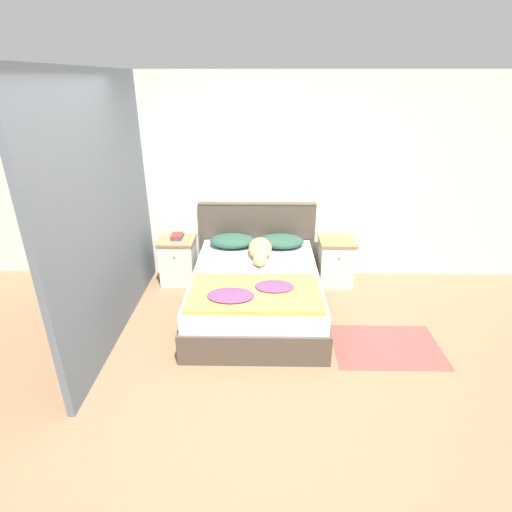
% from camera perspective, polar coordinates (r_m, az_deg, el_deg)
% --- Properties ---
extents(ground_plane, '(16.00, 16.00, 0.00)m').
position_cam_1_polar(ground_plane, '(3.76, -2.08, -16.74)').
color(ground_plane, '#896647').
extents(wall_back, '(9.00, 0.06, 2.55)m').
position_cam_1_polar(wall_back, '(5.11, -1.08, 10.71)').
color(wall_back, silver).
rests_on(wall_back, ground_plane).
extents(wall_side_left, '(0.06, 3.10, 2.55)m').
position_cam_1_polar(wall_side_left, '(4.34, -19.54, 6.86)').
color(wall_side_left, slate).
rests_on(wall_side_left, ground_plane).
extents(bed, '(1.43, 1.90, 0.52)m').
position_cam_1_polar(bed, '(4.50, -0.04, -5.22)').
color(bed, '#4C4238').
rests_on(bed, ground_plane).
extents(headboard, '(1.51, 0.06, 1.02)m').
position_cam_1_polar(headboard, '(5.26, 0.14, 2.62)').
color(headboard, '#4C4238').
rests_on(headboard, ground_plane).
extents(nightstand_left, '(0.45, 0.42, 0.59)m').
position_cam_1_polar(nightstand_left, '(5.26, -11.03, -0.62)').
color(nightstand_left, silver).
rests_on(nightstand_left, ground_plane).
extents(nightstand_right, '(0.45, 0.42, 0.59)m').
position_cam_1_polar(nightstand_right, '(5.23, 11.30, -0.78)').
color(nightstand_right, silver).
rests_on(nightstand_right, ground_plane).
extents(pillow_left, '(0.57, 0.39, 0.15)m').
position_cam_1_polar(pillow_left, '(5.01, -3.40, 2.18)').
color(pillow_left, '#284C3D').
rests_on(pillow_left, bed).
extents(pillow_right, '(0.57, 0.39, 0.15)m').
position_cam_1_polar(pillow_right, '(5.00, 3.60, 2.14)').
color(pillow_right, '#284C3D').
rests_on(pillow_right, bed).
extents(quilt, '(1.29, 0.76, 0.08)m').
position_cam_1_polar(quilt, '(3.90, -0.33, -5.27)').
color(quilt, gold).
rests_on(quilt, bed).
extents(dog, '(0.28, 0.74, 0.19)m').
position_cam_1_polar(dog, '(4.71, 0.61, 0.93)').
color(dog, tan).
rests_on(dog, bed).
extents(book_stack, '(0.14, 0.22, 0.06)m').
position_cam_1_polar(book_stack, '(5.16, -11.18, 2.79)').
color(book_stack, '#285689').
rests_on(book_stack, nightstand_left).
extents(rug, '(1.06, 0.73, 0.00)m').
position_cam_1_polar(rug, '(4.30, 18.12, -12.16)').
color(rug, '#93423D').
rests_on(rug, ground_plane).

